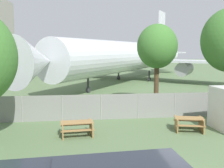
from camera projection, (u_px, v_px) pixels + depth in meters
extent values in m
cylinder|color=gray|center=(22.00, 109.00, 16.84)|extent=(0.07, 0.07, 1.71)
cylinder|color=gray|center=(62.00, 108.00, 17.14)|extent=(0.07, 0.07, 1.71)
cylinder|color=gray|center=(101.00, 107.00, 17.43)|extent=(0.07, 0.07, 1.71)
cylinder|color=gray|center=(138.00, 106.00, 17.73)|extent=(0.07, 0.07, 1.71)
cylinder|color=gray|center=(175.00, 105.00, 18.03)|extent=(0.07, 0.07, 1.71)
cylinder|color=gray|center=(210.00, 104.00, 18.32)|extent=(0.07, 0.07, 1.71)
cube|color=gray|center=(138.00, 106.00, 17.73)|extent=(56.00, 0.01, 1.71)
cylinder|color=silver|center=(129.00, 56.00, 38.03)|extent=(22.68, 31.15, 4.19)
cone|color=silver|center=(33.00, 62.00, 20.87)|extent=(5.81, 5.81, 4.19)
cone|color=silver|center=(166.00, 54.00, 55.66)|extent=(6.04, 6.45, 3.77)
cube|color=silver|center=(202.00, 62.00, 35.21)|extent=(14.87, 13.98, 0.30)
cylinder|color=#939399|center=(184.00, 69.00, 36.73)|extent=(3.66, 4.18, 1.88)
cube|color=silver|center=(79.00, 59.00, 44.08)|extent=(16.15, 11.12, 0.30)
cylinder|color=#939399|center=(92.00, 66.00, 43.51)|extent=(3.66, 4.18, 1.88)
cube|color=silver|center=(162.00, 28.00, 51.74)|extent=(2.29, 3.27, 6.28)
cube|color=silver|center=(161.00, 52.00, 52.18)|extent=(9.53, 7.90, 0.20)
cylinder|color=#2D2D33|center=(88.00, 85.00, 28.46)|extent=(0.24, 0.24, 1.61)
cylinder|color=#2D2D33|center=(88.00, 90.00, 28.52)|extent=(0.56, 0.63, 0.56)
cylinder|color=#2D2D33|center=(149.00, 76.00, 38.81)|extent=(0.24, 0.24, 1.61)
cylinder|color=#2D2D33|center=(149.00, 79.00, 38.88)|extent=(0.56, 0.63, 0.56)
cylinder|color=#2D2D33|center=(119.00, 74.00, 41.07)|extent=(0.24, 0.24, 1.61)
cylinder|color=#2D2D33|center=(119.00, 78.00, 41.13)|extent=(0.56, 0.63, 0.56)
cube|color=#A37A47|center=(77.00, 122.00, 14.24)|extent=(1.81, 0.90, 0.04)
cube|color=#A37A47|center=(76.00, 125.00, 14.82)|extent=(1.77, 0.42, 0.04)
cube|color=#A37A47|center=(78.00, 130.00, 13.73)|extent=(1.77, 0.42, 0.04)
cube|color=#A37A47|center=(91.00, 128.00, 14.44)|extent=(0.17, 1.40, 0.74)
cube|color=#A37A47|center=(63.00, 129.00, 14.13)|extent=(0.17, 1.40, 0.74)
cube|color=#A37A47|center=(189.00, 118.00, 15.08)|extent=(1.76, 1.13, 0.04)
cube|color=#A37A47|center=(188.00, 120.00, 15.67)|extent=(1.64, 0.67, 0.04)
cube|color=#A37A47|center=(191.00, 126.00, 14.57)|extent=(1.64, 0.67, 0.04)
cube|color=#A37A47|center=(202.00, 125.00, 15.04)|extent=(0.40, 1.37, 0.74)
cube|color=#A37A47|center=(176.00, 124.00, 15.22)|extent=(0.40, 1.37, 0.74)
cylinder|color=#4C3823|center=(156.00, 85.00, 21.82)|extent=(0.40, 0.40, 3.53)
ellipsoid|color=#427A33|center=(157.00, 46.00, 21.41)|extent=(3.30, 3.30, 3.63)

